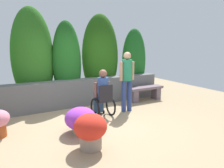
{
  "coord_description": "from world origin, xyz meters",
  "views": [
    {
      "loc": [
        -2.05,
        -4.51,
        1.96
      ],
      "look_at": [
        0.65,
        0.51,
        0.85
      ],
      "focal_mm": 31.9,
      "sensor_mm": 36.0,
      "label": 1
    }
  ],
  "objects_px": {
    "flower_pot_terracotta_by_wall": "(91,130)",
    "flower_pot_red_accent": "(81,120)",
    "stone_bench": "(145,92)",
    "person_in_wheelchair": "(102,95)",
    "person_standing_companion": "(127,78)"
  },
  "relations": [
    {
      "from": "stone_bench",
      "to": "person_in_wheelchair",
      "type": "distance_m",
      "value": 2.25
    },
    {
      "from": "flower_pot_terracotta_by_wall",
      "to": "flower_pot_red_accent",
      "type": "relative_size",
      "value": 0.98
    },
    {
      "from": "flower_pot_terracotta_by_wall",
      "to": "flower_pot_red_accent",
      "type": "xyz_separation_m",
      "value": [
        0.08,
        0.79,
        -0.08
      ]
    },
    {
      "from": "person_standing_companion",
      "to": "flower_pot_red_accent",
      "type": "relative_size",
      "value": 2.5
    },
    {
      "from": "stone_bench",
      "to": "person_standing_companion",
      "type": "height_order",
      "value": "person_standing_companion"
    },
    {
      "from": "person_in_wheelchair",
      "to": "flower_pot_red_accent",
      "type": "xyz_separation_m",
      "value": [
        -0.88,
        -0.7,
        -0.32
      ]
    },
    {
      "from": "person_in_wheelchair",
      "to": "flower_pot_red_accent",
      "type": "height_order",
      "value": "person_in_wheelchair"
    },
    {
      "from": "person_standing_companion",
      "to": "person_in_wheelchair",
      "type": "bearing_deg",
      "value": 178.6
    },
    {
      "from": "stone_bench",
      "to": "person_standing_companion",
      "type": "distance_m",
      "value": 1.59
    },
    {
      "from": "flower_pot_terracotta_by_wall",
      "to": "stone_bench",
      "type": "bearing_deg",
      "value": 36.52
    },
    {
      "from": "flower_pot_terracotta_by_wall",
      "to": "flower_pot_red_accent",
      "type": "distance_m",
      "value": 0.8
    },
    {
      "from": "person_in_wheelchair",
      "to": "flower_pot_terracotta_by_wall",
      "type": "relative_size",
      "value": 1.92
    },
    {
      "from": "person_in_wheelchair",
      "to": "flower_pot_terracotta_by_wall",
      "type": "height_order",
      "value": "person_in_wheelchair"
    },
    {
      "from": "person_in_wheelchair",
      "to": "flower_pot_red_accent",
      "type": "relative_size",
      "value": 1.87
    },
    {
      "from": "stone_bench",
      "to": "person_standing_companion",
      "type": "xyz_separation_m",
      "value": [
        -1.25,
        -0.7,
        0.71
      ]
    }
  ]
}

